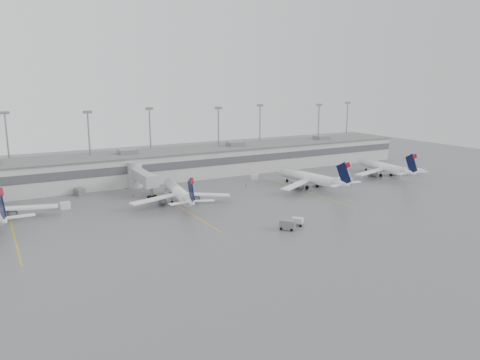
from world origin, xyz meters
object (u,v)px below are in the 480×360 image
jet_mid_right (311,178)px  jet_far_right (385,167)px  baggage_tug (297,223)px  jet_mid_left (179,193)px

jet_mid_right → jet_far_right: size_ratio=1.03×
jet_far_right → baggage_tug: size_ratio=9.29×
jet_mid_left → baggage_tug: (14.34, -27.62, -2.07)m
jet_mid_right → baggage_tug: (-23.08, -25.61, -2.21)m
jet_mid_left → jet_mid_right: 37.48m
jet_far_right → jet_mid_right: bearing=-168.2°
jet_mid_left → baggage_tug: 31.19m
jet_mid_right → jet_far_right: jet_mid_right is taller
jet_far_right → baggage_tug: bearing=-144.5°
baggage_tug → jet_mid_right: bearing=10.9°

